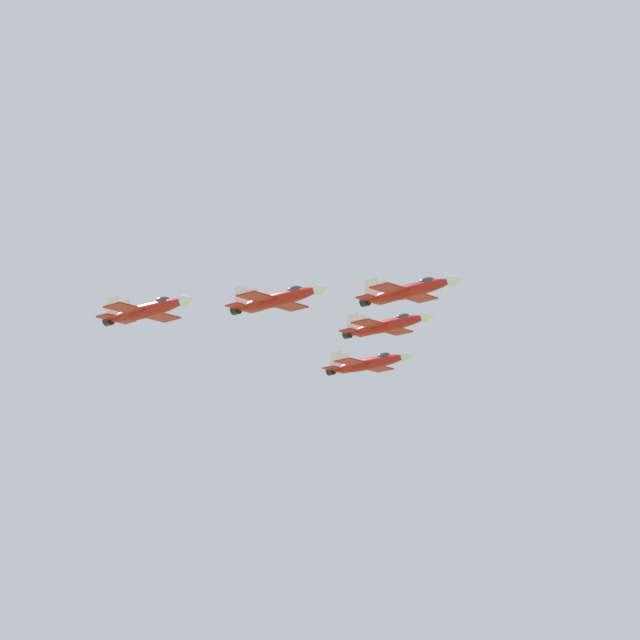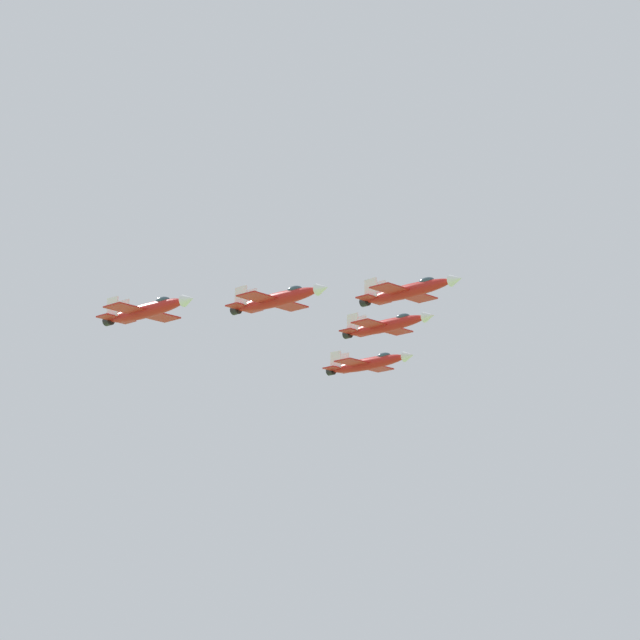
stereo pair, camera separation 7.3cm
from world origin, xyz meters
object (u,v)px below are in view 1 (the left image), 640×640
Objects in this scene: jet_lead at (408,291)px; jet_right_outer at (146,310)px; jet_left_wingman at (386,325)px; jet_right_wingman at (277,299)px; jet_left_outer at (368,363)px.

jet_lead reaches higher than jet_right_outer.
jet_left_wingman is 22.14m from jet_right_wingman.
jet_left_outer is (-14.14, -9.60, -1.77)m from jet_left_wingman.
jet_right_wingman is 0.98× the size of jet_right_outer.
jet_left_outer is 0.99× the size of jet_right_outer.
jet_right_outer is at bearing -138.83° from jet_lead.
jet_lead is 0.96× the size of jet_right_outer.
jet_left_wingman reaches higher than jet_right_outer.
jet_right_wingman is 17.14m from jet_right_outer.
jet_lead reaches higher than jet_left_wingman.
jet_right_wingman is at bearing 39.86° from jet_right_outer.
jet_lead is 17.11m from jet_right_wingman.
jet_right_outer is at bearing -90.02° from jet_left_outer.
jet_right_outer is at bearing -140.33° from jet_right_wingman.
jet_left_wingman is at bearing 140.44° from jet_lead.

